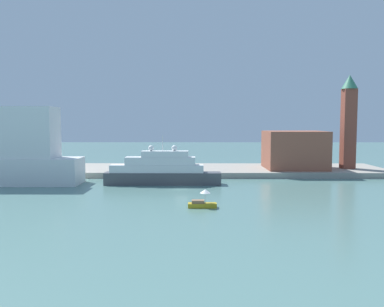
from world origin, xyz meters
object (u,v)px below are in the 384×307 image
at_px(harbor_building, 294,150).
at_px(mooring_bollard, 184,171).
at_px(small_motorboat, 202,202).
at_px(parked_car, 141,168).
at_px(large_yacht, 161,171).
at_px(person_figure, 157,168).
at_px(bell_tower, 349,118).

height_order(harbor_building, mooring_bollard, harbor_building).
bearing_deg(small_motorboat, parked_car, 111.69).
xyz_separation_m(large_yacht, harbor_building, (34.94, 19.26, 3.52)).
relative_size(harbor_building, parked_car, 3.65).
height_order(small_motorboat, harbor_building, harbor_building).
relative_size(parked_car, person_figure, 2.46).
relative_size(harbor_building, mooring_bollard, 24.69).
distance_m(bell_tower, person_figure, 53.87).
bearing_deg(bell_tower, mooring_bollard, -169.32).
height_order(parked_car, mooring_bollard, parked_car).
height_order(bell_tower, parked_car, bell_tower).
distance_m(bell_tower, parked_car, 57.93).
bearing_deg(large_yacht, harbor_building, 28.86).
xyz_separation_m(harbor_building, mooring_bollard, (-29.97, -8.23, -4.82)).
bearing_deg(parked_car, person_figure, -24.45).
relative_size(small_motorboat, bell_tower, 0.19).
bearing_deg(large_yacht, mooring_bollard, 65.75).
height_order(large_yacht, mooring_bollard, large_yacht).
bearing_deg(parked_car, mooring_bollard, -15.50).
bearing_deg(person_figure, harbor_building, 10.69).
bearing_deg(harbor_building, large_yacht, -151.14).
xyz_separation_m(small_motorboat, person_figure, (-11.13, 37.02, 1.30)).
bearing_deg(large_yacht, parked_car, 114.90).
height_order(harbor_building, bell_tower, bell_tower).
xyz_separation_m(large_yacht, bell_tower, (49.56, 19.44, 12.16)).
bearing_deg(mooring_bollard, bell_tower, 10.68).
distance_m(large_yacht, person_figure, 12.47).
bearing_deg(large_yacht, bell_tower, 21.41).
distance_m(small_motorboat, bell_tower, 61.73).
xyz_separation_m(small_motorboat, harbor_building, (26.03, 44.04, 5.62)).
height_order(large_yacht, parked_car, large_yacht).
bearing_deg(small_motorboat, large_yacht, 109.77).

